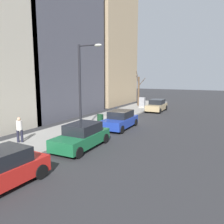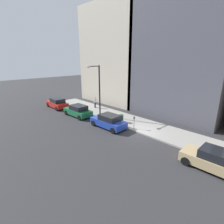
{
  "view_description": "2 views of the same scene",
  "coord_description": "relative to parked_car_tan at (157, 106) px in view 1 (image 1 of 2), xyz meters",
  "views": [
    {
      "loc": [
        -9.05,
        19.73,
        4.36
      ],
      "look_at": [
        -0.28,
        3.12,
        1.35
      ],
      "focal_mm": 35.0,
      "sensor_mm": 36.0,
      "label": 1
    },
    {
      "loc": [
        -13.51,
        -10.22,
        7.45
      ],
      "look_at": [
        -0.41,
        3.34,
        1.63
      ],
      "focal_mm": 28.0,
      "sensor_mm": 36.0,
      "label": 2
    }
  ],
  "objects": [
    {
      "name": "parking_meter",
      "position": [
        1.6,
        8.4,
        0.24
      ],
      "size": [
        0.14,
        0.1,
        1.35
      ],
      "color": "slate",
      "rests_on": "sidewalk"
    },
    {
      "name": "office_tower_left",
      "position": [
        11.97,
        -4.51,
        8.5
      ],
      "size": [
        10.65,
        10.65,
        18.48
      ],
      "primitive_type": "cube",
      "color": "tan",
      "rests_on": "ground"
    },
    {
      "name": "pedestrian_near_meter",
      "position": [
        3.86,
        17.93,
        0.35
      ],
      "size": [
        0.36,
        0.36,
        1.66
      ],
      "rotation": [
        0.0,
        0.0,
        3.83
      ],
      "color": "#1E1E2D",
      "rests_on": "sidewalk"
    },
    {
      "name": "trash_bin",
      "position": [
        2.05,
        10.75,
        -0.14
      ],
      "size": [
        0.56,
        0.56,
        0.9
      ],
      "primitive_type": "cylinder",
      "color": "#14381E",
      "rests_on": "sidewalk"
    },
    {
      "name": "sidewalk",
      "position": [
        3.15,
        7.59,
        -0.66
      ],
      "size": [
        4.0,
        36.0,
        0.15
      ],
      "primitive_type": "cube",
      "color": "gray",
      "rests_on": "ground"
    },
    {
      "name": "bare_tree",
      "position": [
        3.73,
        -3.16,
        1.7
      ],
      "size": [
        1.4,
        1.08,
        5.07
      ],
      "color": "brown",
      "rests_on": "sidewalk"
    },
    {
      "name": "parked_car_tan",
      "position": [
        0.0,
        0.0,
        0.0
      ],
      "size": [
        1.97,
        4.22,
        1.52
      ],
      "rotation": [
        0.0,
        0.0,
        0.01
      ],
      "color": "tan",
      "rests_on": "ground"
    },
    {
      "name": "parked_car_blue",
      "position": [
        0.06,
        10.77,
        0.0
      ],
      "size": [
        2.03,
        4.25,
        1.52
      ],
      "rotation": [
        0.0,
        0.0,
        0.03
      ],
      "color": "#1E389E",
      "rests_on": "ground"
    },
    {
      "name": "streetlamp",
      "position": [
        1.43,
        14.19,
        3.28
      ],
      "size": [
        1.97,
        0.32,
        6.5
      ],
      "color": "black",
      "rests_on": "sidewalk"
    },
    {
      "name": "parked_car_green",
      "position": [
        -0.12,
        16.6,
        0.0
      ],
      "size": [
        2.03,
        4.25,
        1.52
      ],
      "rotation": [
        0.0,
        0.0,
        0.03
      ],
      "color": "#196038",
      "rests_on": "ground"
    },
    {
      "name": "ground_plane",
      "position": [
        1.15,
        7.59,
        -0.74
      ],
      "size": [
        120.0,
        120.0,
        0.0
      ],
      "primitive_type": "plane",
      "color": "#2B2B2D"
    },
    {
      "name": "utility_box",
      "position": [
        2.45,
        -1.29,
        0.11
      ],
      "size": [
        0.83,
        0.61,
        1.43
      ],
      "color": "#A8A399",
      "rests_on": "sidewalk"
    }
  ]
}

